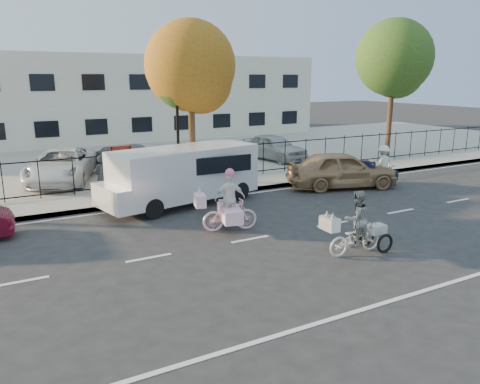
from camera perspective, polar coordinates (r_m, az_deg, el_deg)
ground at (r=13.46m, az=1.26°, el=-5.78°), size 120.00×120.00×0.00m
road_markings at (r=13.46m, az=1.26°, el=-5.76°), size 60.00×9.52×0.01m
curb at (r=17.81m, az=-6.83°, el=-0.71°), size 60.00×0.10×0.15m
sidewalk at (r=18.76m, az=-8.02°, el=-0.00°), size 60.00×2.20×0.15m
parking_lot at (r=27.12m, az=-14.70°, el=3.96°), size 60.00×15.60×0.15m
iron_fence at (r=19.60m, az=-9.24°, el=3.02°), size 58.00×0.06×1.50m
building at (r=36.58m, az=-18.90°, el=10.74°), size 34.00×10.00×6.00m
lamppost at (r=19.11m, az=-7.66°, el=9.50°), size 0.36×0.36×4.33m
street_sign at (r=18.61m, az=-14.27°, el=3.81°), size 0.85×0.06×1.80m
zebra_trike at (r=12.57m, az=13.94°, el=-4.48°), size 1.99×0.76×1.71m
unicorn_bike at (r=13.99m, az=-1.37°, el=-1.97°), size 1.95×1.40×1.92m
bull_bike at (r=20.70m, az=16.92°, el=2.59°), size 1.87×1.28×1.74m
white_van at (r=16.98m, az=-7.04°, el=2.26°), size 6.15×3.04×2.07m
gold_sedan at (r=19.97m, az=12.31°, el=2.70°), size 4.86×3.11×1.54m
pedestrian at (r=17.70m, az=-16.53°, el=1.72°), size 0.72×0.62×1.66m
lot_car_b at (r=21.34m, az=-20.89°, el=3.05°), size 4.00×5.59×1.41m
lot_car_c at (r=21.70m, az=-13.25°, el=3.67°), size 2.36×4.31×1.35m
lot_car_d at (r=25.43m, az=4.15°, el=5.50°), size 2.38×4.32×1.39m
tree_mid at (r=19.94m, az=-5.73°, el=14.53°), size 3.73×3.73×6.83m
tree_east at (r=27.86m, az=18.37°, el=14.85°), size 4.16×4.16×7.63m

